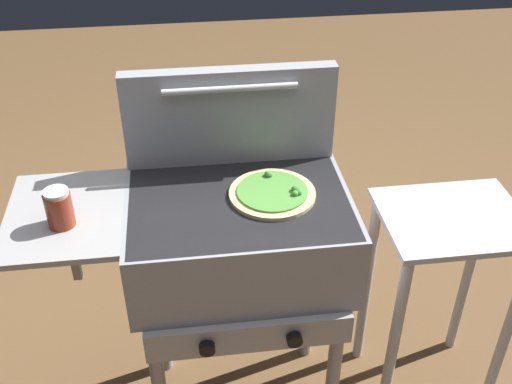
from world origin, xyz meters
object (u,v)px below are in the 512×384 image
Objects in this scene: pizza_veggie at (273,193)px; prep_table at (442,271)px; grill at (235,240)px; sauce_jar at (59,208)px.

pizza_veggie is 0.32× the size of prep_table.
grill is 0.19m from pizza_veggie.
sauce_jar is 1.21m from prep_table.
prep_table is (0.67, 0.00, -0.21)m from grill.
prep_table is at bearing -0.60° from pizza_veggie.
pizza_veggie is at bearing 5.19° from grill.
pizza_veggie is 2.27× the size of sauce_jar.
sauce_jar is 0.14× the size of prep_table.
sauce_jar reaches higher than pizza_veggie.
grill is 8.81× the size of sauce_jar.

